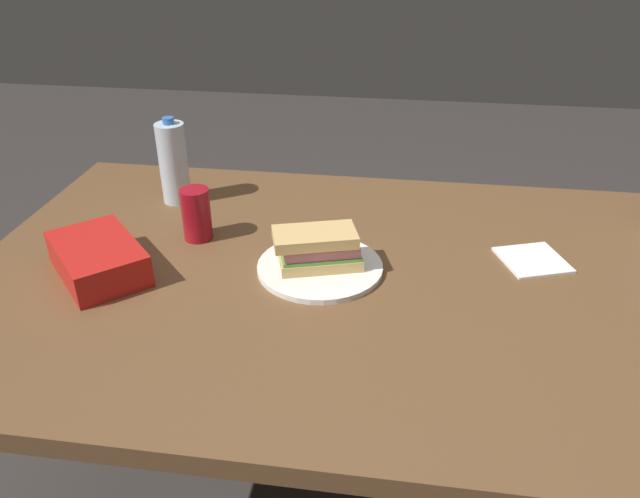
# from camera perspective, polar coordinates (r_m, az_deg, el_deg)

# --- Properties ---
(dining_table) EXTENTS (1.67, 1.03, 0.76)m
(dining_table) POSITION_cam_1_polar(r_m,az_deg,el_deg) (1.33, 3.80, -5.50)
(dining_table) COLOR brown
(dining_table) RESTS_ON ground_plane
(paper_plate) EXTENTS (0.27, 0.27, 0.01)m
(paper_plate) POSITION_cam_1_polar(r_m,az_deg,el_deg) (1.29, -0.00, -1.69)
(paper_plate) COLOR white
(paper_plate) RESTS_ON dining_table
(sandwich) EXTENTS (0.20, 0.15, 0.08)m
(sandwich) POSITION_cam_1_polar(r_m,az_deg,el_deg) (1.27, -0.15, 0.06)
(sandwich) COLOR #DBB26B
(sandwich) RESTS_ON paper_plate
(soda_can_red) EXTENTS (0.07, 0.07, 0.12)m
(soda_can_red) POSITION_cam_1_polar(r_m,az_deg,el_deg) (1.42, -11.43, 3.20)
(soda_can_red) COLOR maroon
(soda_can_red) RESTS_ON dining_table
(chip_bag) EXTENTS (0.27, 0.27, 0.07)m
(chip_bag) POSITION_cam_1_polar(r_m,az_deg,el_deg) (1.35, -19.96, -0.85)
(chip_bag) COLOR red
(chip_bag) RESTS_ON dining_table
(water_bottle_tall) EXTENTS (0.07, 0.07, 0.22)m
(water_bottle_tall) POSITION_cam_1_polar(r_m,az_deg,el_deg) (1.60, -13.48, 7.80)
(water_bottle_tall) COLOR silver
(water_bottle_tall) RESTS_ON dining_table
(paper_napkin) EXTENTS (0.17, 0.17, 0.01)m
(paper_napkin) POSITION_cam_1_polar(r_m,az_deg,el_deg) (1.40, 19.18, -0.97)
(paper_napkin) COLOR white
(paper_napkin) RESTS_ON dining_table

